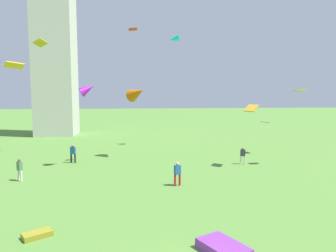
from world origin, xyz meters
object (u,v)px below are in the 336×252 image
Objects in this scene: person_2 at (73,152)px; kite_flying_2 at (174,39)px; kite_flying_7 at (40,43)px; person_1 at (20,168)px; person_0 at (243,155)px; kite_flying_3 at (133,29)px; kite_bundle_1 at (223,248)px; kite_flying_5 at (251,108)px; kite_flying_0 at (300,90)px; kite_flying_1 at (137,93)px; kite_bundle_0 at (37,235)px; kite_flying_6 at (14,65)px; kite_flying_4 at (87,89)px; person_3 at (177,172)px; kite_flying_8 at (265,122)px.

person_2 is 1.16× the size of kite_flying_2.
person_1 is at bearing 23.70° from kite_flying_7.
kite_flying_2 reaches higher than person_2.
person_2 is (-16.13, 2.17, 0.10)m from person_0.
kite_bundle_1 is at bearing 98.47° from kite_flying_3.
kite_flying_5 reaches higher than person_1.
person_2 is 17.31m from kite_flying_5.
person_0 is at bearing 36.49° from kite_flying_2.
kite_flying_0 is 4.74m from kite_flying_5.
kite_bundle_1 is (-0.95, -27.03, -12.99)m from kite_flying_2.
kite_flying_7 is (-10.26, 3.41, 5.35)m from kite_flying_1.
kite_flying_5 is at bearing -176.81° from person_2.
kite_bundle_1 reaches higher than kite_bundle_0.
kite_flying_6 is 27.73m from kite_bundle_1.
kite_flying_4 is at bearing -61.45° from kite_flying_6.
kite_flying_6 is at bearing -6.76° from person_2.
kite_flying_4 is (1.79, -1.76, 6.05)m from person_2.
person_3 reaches higher than person_0.
kite_flying_4 reaches higher than kite_bundle_1.
kite_flying_2 is at bearing 126.41° from person_0.
kite_bundle_0 is at bearing 22.81° from person_3.
kite_flying_3 is 12.61m from kite_flying_6.
person_0 reaches higher than kite_bundle_1.
person_1 is at bearing 139.71° from kite_flying_5.
person_2 reaches higher than kite_bundle_0.
kite_flying_1 is 10.39m from kite_flying_2.
kite_flying_7 is 1.21× the size of kite_bundle_0.
kite_bundle_1 is at bearing -86.74° from kite_flying_6.
kite_bundle_0 is (-9.33, -24.68, -13.07)m from kite_flying_2.
kite_bundle_0 is at bearing -151.36° from kite_flying_0.
kite_flying_1 is 12.06m from kite_flying_7.
person_1 is 1.32× the size of kite_bundle_0.
kite_flying_0 reaches higher than kite_bundle_1.
kite_flying_0 is (20.90, -3.29, 5.94)m from person_2.
kite_flying_5 is 0.77× the size of kite_flying_6.
kite_flying_5 is at bearing -67.44° from kite_flying_1.
person_0 is 12.11m from kite_flying_1.
kite_flying_4 is 14.81m from kite_flying_5.
person_3 is (-7.04, -6.38, 0.07)m from person_0.
person_2 is at bearing 117.73° from kite_bundle_1.
person_2 is 10.52m from kite_flying_6.
kite_flying_3 reaches higher than kite_bundle_1.
person_3 is at bearing 108.87° from kite_flying_3.
person_0 is 24.16m from kite_flying_7.
person_1 is 1.65× the size of kite_flying_8.
kite_flying_3 reaches higher than kite_flying_7.
kite_flying_1 reaches higher than kite_bundle_1.
person_0 is 1.56× the size of kite_flying_8.
kite_flying_0 is 15.51m from kite_flying_1.
kite_bundle_0 is at bearing 109.59° from person_2.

